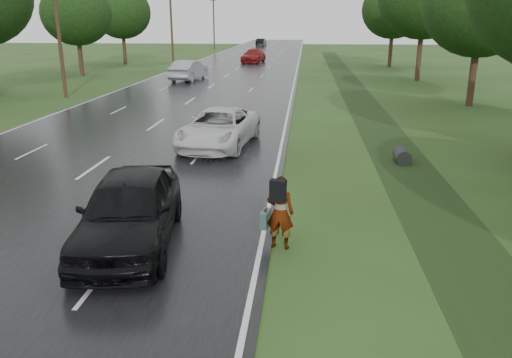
{
  "coord_description": "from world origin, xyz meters",
  "views": [
    {
      "loc": [
        7.69,
        -9.05,
        5.24
      ],
      "look_at": [
        6.5,
        3.23,
        1.3
      ],
      "focal_mm": 35.0,
      "sensor_mm": 36.0,
      "label": 1
    }
  ],
  "objects_px": {
    "white_pickup": "(219,128)",
    "silver_sedan": "(189,70)",
    "pedestrian": "(279,211)",
    "dark_sedan": "(129,210)"
  },
  "relations": [
    {
      "from": "pedestrian",
      "to": "dark_sedan",
      "type": "height_order",
      "value": "dark_sedan"
    },
    {
      "from": "pedestrian",
      "to": "white_pickup",
      "type": "xyz_separation_m",
      "value": [
        -3.1,
        9.79,
        -0.1
      ]
    },
    {
      "from": "white_pickup",
      "to": "silver_sedan",
      "type": "relative_size",
      "value": 1.05
    },
    {
      "from": "dark_sedan",
      "to": "silver_sedan",
      "type": "bearing_deg",
      "value": 92.7
    },
    {
      "from": "pedestrian",
      "to": "dark_sedan",
      "type": "relative_size",
      "value": 0.34
    },
    {
      "from": "white_pickup",
      "to": "silver_sedan",
      "type": "xyz_separation_m",
      "value": [
        -6.84,
        24.19,
        0.1
      ]
    },
    {
      "from": "pedestrian",
      "to": "silver_sedan",
      "type": "bearing_deg",
      "value": -63.25
    },
    {
      "from": "pedestrian",
      "to": "white_pickup",
      "type": "distance_m",
      "value": 10.27
    },
    {
      "from": "pedestrian",
      "to": "silver_sedan",
      "type": "distance_m",
      "value": 35.4
    },
    {
      "from": "dark_sedan",
      "to": "silver_sedan",
      "type": "distance_m",
      "value": 34.8
    }
  ]
}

